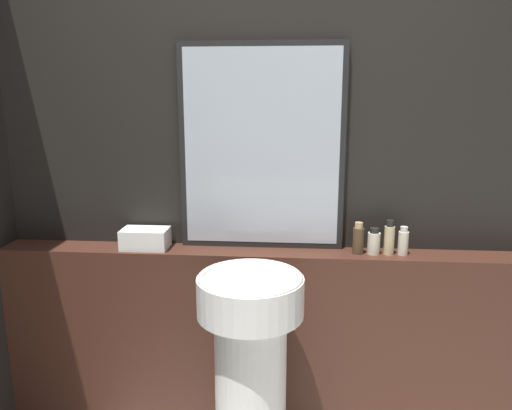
% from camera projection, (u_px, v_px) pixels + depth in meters
% --- Properties ---
extents(wall_back, '(8.00, 0.06, 2.50)m').
position_uv_depth(wall_back, '(264.00, 178.00, 2.27)').
color(wall_back, black).
rests_on(wall_back, ground_plane).
extents(vanity_counter, '(2.38, 0.17, 0.94)m').
position_uv_depth(vanity_counter, '(262.00, 347.00, 2.32)').
color(vanity_counter, '#422319').
rests_on(vanity_counter, ground_plane).
extents(pedestal_sink, '(0.41, 0.41, 0.96)m').
position_uv_depth(pedestal_sink, '(251.00, 372.00, 1.97)').
color(pedestal_sink, white).
rests_on(pedestal_sink, ground_plane).
extents(mirror, '(0.73, 0.03, 0.90)m').
position_uv_depth(mirror, '(262.00, 148.00, 2.19)').
color(mirror, black).
rests_on(mirror, vanity_counter).
extents(towel_stack, '(0.21, 0.13, 0.09)m').
position_uv_depth(towel_stack, '(145.00, 238.00, 2.25)').
color(towel_stack, white).
rests_on(towel_stack, vanity_counter).
extents(shampoo_bottle, '(0.05, 0.05, 0.14)m').
position_uv_depth(shampoo_bottle, '(358.00, 239.00, 2.17)').
color(shampoo_bottle, '#4C3823').
rests_on(shampoo_bottle, vanity_counter).
extents(conditioner_bottle, '(0.05, 0.05, 0.12)m').
position_uv_depth(conditioner_bottle, '(374.00, 242.00, 2.17)').
color(conditioner_bottle, beige).
rests_on(conditioner_bottle, vanity_counter).
extents(lotion_bottle, '(0.04, 0.04, 0.15)m').
position_uv_depth(lotion_bottle, '(389.00, 239.00, 2.16)').
color(lotion_bottle, '#C6B284').
rests_on(lotion_bottle, vanity_counter).
extents(body_wash_bottle, '(0.04, 0.04, 0.13)m').
position_uv_depth(body_wash_bottle, '(403.00, 242.00, 2.16)').
color(body_wash_bottle, beige).
rests_on(body_wash_bottle, vanity_counter).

